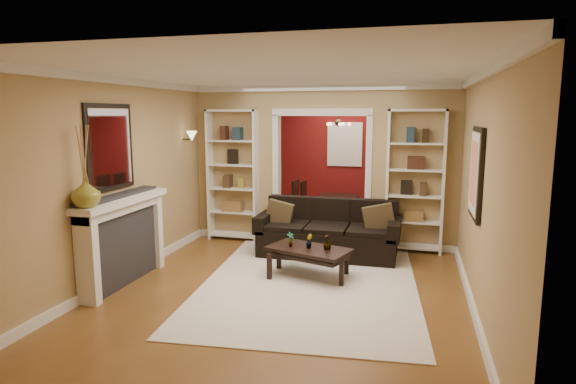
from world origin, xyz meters
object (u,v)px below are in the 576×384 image
(coffee_table, at_px, (309,263))
(bookshelf_left, at_px, (233,176))
(sofa, at_px, (328,229))
(bookshelf_right, at_px, (415,182))
(fireplace, at_px, (125,241))
(dining_table, at_px, (337,211))

(coffee_table, xyz_separation_m, bookshelf_left, (-1.73, 1.67, 0.94))
(sofa, height_order, bookshelf_right, bookshelf_right)
(sofa, relative_size, fireplace, 1.31)
(sofa, height_order, fireplace, fireplace)
(coffee_table, height_order, bookshelf_left, bookshelf_left)
(bookshelf_left, height_order, bookshelf_right, same)
(bookshelf_left, bearing_deg, coffee_table, -44.01)
(bookshelf_left, relative_size, bookshelf_right, 1.00)
(sofa, distance_m, coffee_table, 1.12)
(sofa, distance_m, bookshelf_left, 2.03)
(sofa, distance_m, dining_table, 2.34)
(fireplace, xyz_separation_m, dining_table, (2.12, 4.27, -0.32))
(bookshelf_left, distance_m, dining_table, 2.52)
(sofa, xyz_separation_m, bookshelf_left, (-1.81, 0.58, 0.72))
(sofa, relative_size, bookshelf_left, 0.97)
(bookshelf_left, bearing_deg, bookshelf_right, 0.00)
(bookshelf_right, bearing_deg, fireplace, -145.20)
(coffee_table, distance_m, bookshelf_right, 2.36)
(sofa, relative_size, dining_table, 1.53)
(bookshelf_right, relative_size, fireplace, 1.35)
(bookshelf_left, xyz_separation_m, bookshelf_right, (3.10, 0.00, 0.00))
(fireplace, height_order, dining_table, fireplace)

